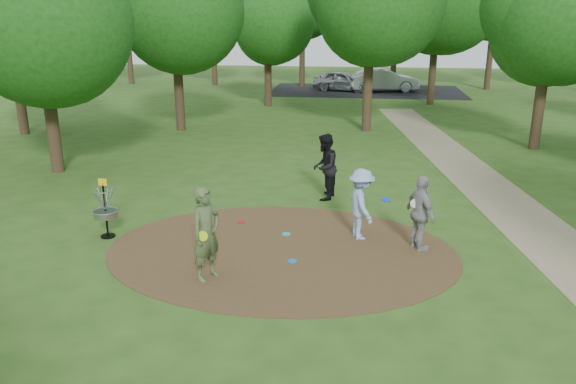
# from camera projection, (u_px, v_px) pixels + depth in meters

# --- Properties ---
(ground) EXTENTS (100.00, 100.00, 0.00)m
(ground) POSITION_uv_depth(u_px,v_px,m) (281.00, 251.00, 13.42)
(ground) COLOR #2D5119
(ground) RESTS_ON ground
(dirt_clearing) EXTENTS (8.40, 8.40, 0.02)m
(dirt_clearing) POSITION_uv_depth(u_px,v_px,m) (281.00, 250.00, 13.41)
(dirt_clearing) COLOR #47301C
(dirt_clearing) RESTS_ON ground
(footpath) EXTENTS (7.55, 39.89, 0.01)m
(footpath) POSITION_uv_depth(u_px,v_px,m) (541.00, 233.00, 14.48)
(footpath) COLOR #8C7A5B
(footpath) RESTS_ON ground
(parking_lot) EXTENTS (14.00, 8.00, 0.01)m
(parking_lot) POSITION_uv_depth(u_px,v_px,m) (366.00, 91.00, 41.51)
(parking_lot) COLOR black
(parking_lot) RESTS_ON ground
(player_observer_with_disc) EXTENTS (0.78, 0.88, 2.03)m
(player_observer_with_disc) POSITION_uv_depth(u_px,v_px,m) (206.00, 234.00, 11.74)
(player_observer_with_disc) COLOR #495C35
(player_observer_with_disc) RESTS_ON ground
(player_throwing_with_disc) EXTENTS (1.27, 1.33, 1.80)m
(player_throwing_with_disc) POSITION_uv_depth(u_px,v_px,m) (361.00, 204.00, 13.91)
(player_throwing_with_disc) COLOR #94B0DD
(player_throwing_with_disc) RESTS_ON ground
(player_walking_with_disc) EXTENTS (0.91, 1.09, 2.02)m
(player_walking_with_disc) POSITION_uv_depth(u_px,v_px,m) (325.00, 167.00, 16.90)
(player_walking_with_disc) COLOR black
(player_walking_with_disc) RESTS_ON ground
(player_waiting_with_disc) EXTENTS (0.90, 1.16, 1.84)m
(player_waiting_with_disc) POSITION_uv_depth(u_px,v_px,m) (421.00, 213.00, 13.23)
(player_waiting_with_disc) COLOR #979699
(player_waiting_with_disc) RESTS_ON ground
(disc_ground_cyan) EXTENTS (0.22, 0.22, 0.02)m
(disc_ground_cyan) POSITION_uv_depth(u_px,v_px,m) (286.00, 234.00, 14.36)
(disc_ground_cyan) COLOR #17B8B7
(disc_ground_cyan) RESTS_ON dirt_clearing
(disc_ground_blue) EXTENTS (0.22, 0.22, 0.02)m
(disc_ground_blue) POSITION_uv_depth(u_px,v_px,m) (292.00, 261.00, 12.78)
(disc_ground_blue) COLOR blue
(disc_ground_blue) RESTS_ON dirt_clearing
(disc_ground_red) EXTENTS (0.22, 0.22, 0.02)m
(disc_ground_red) POSITION_uv_depth(u_px,v_px,m) (241.00, 222.00, 15.18)
(disc_ground_red) COLOR #B51220
(disc_ground_red) RESTS_ON dirt_clearing
(car_left) EXTENTS (4.63, 2.84, 1.47)m
(car_left) POSITION_uv_depth(u_px,v_px,m) (343.00, 81.00, 41.20)
(car_left) COLOR #98989F
(car_left) RESTS_ON ground
(car_right) EXTENTS (5.29, 2.86, 1.66)m
(car_right) POSITION_uv_depth(u_px,v_px,m) (383.00, 80.00, 40.83)
(car_right) COLOR #ABACB3
(car_right) RESTS_ON ground
(disc_golf_basket) EXTENTS (0.63, 0.63, 1.54)m
(disc_golf_basket) POSITION_uv_depth(u_px,v_px,m) (105.00, 204.00, 14.00)
(disc_golf_basket) COLOR black
(disc_golf_basket) RESTS_ON ground
(tree_ring) EXTENTS (37.22, 46.13, 9.74)m
(tree_ring) POSITION_uv_depth(u_px,v_px,m) (360.00, 17.00, 19.69)
(tree_ring) COLOR #332316
(tree_ring) RESTS_ON ground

